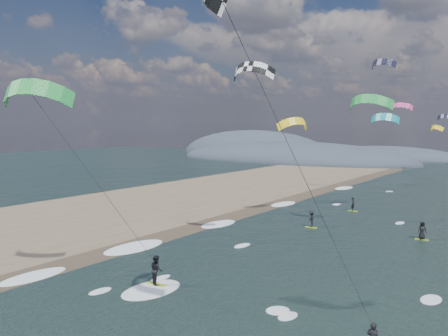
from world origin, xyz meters
The scene contains 7 objects.
wet_sand_strip centered at (-12.00, 10.00, 0.00)m, with size 3.00×240.00×0.00m, color #382D23.
coastal_hills centered at (-44.84, 107.86, 0.00)m, with size 80.00×41.00×15.00m.
kitesurfer_near_a centered at (6.71, 2.24, 11.45)m, with size 7.58×9.06×15.69m.
kitesurfer_near_b centered at (-6.32, 4.80, 8.20)m, with size 7.21×8.85×12.73m.
far_kitesurfers centered at (0.04, 31.61, 0.78)m, with size 10.72×11.39×1.58m.
bg_kite_field centered at (-0.86, 53.04, 11.82)m, with size 14.38×73.17×9.61m.
shoreline_surf centered at (-10.80, 14.75, 0.00)m, with size 2.40×79.40×0.11m.
Camera 1 is at (15.70, -12.85, 9.76)m, focal length 40.00 mm.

